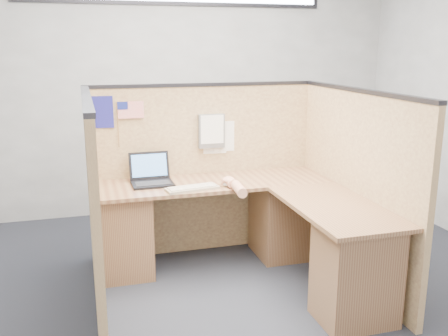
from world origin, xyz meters
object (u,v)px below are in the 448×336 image
object	(u,v)px
l_desk	(249,233)
laptop	(151,176)
keyboard	(192,188)
mouse	(229,183)

from	to	relation	value
l_desk	laptop	distance (m)	0.94
keyboard	laptop	bearing A→B (deg)	125.13
laptop	keyboard	bearing A→B (deg)	-47.38
laptop	mouse	bearing A→B (deg)	-26.03
l_desk	keyboard	bearing A→B (deg)	155.35
laptop	mouse	distance (m)	0.65
l_desk	keyboard	xyz separation A→B (m)	(-0.41, 0.19, 0.35)
keyboard	mouse	size ratio (longest dim) A/B	3.71
l_desk	laptop	world-z (taller)	laptop
l_desk	keyboard	distance (m)	0.57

